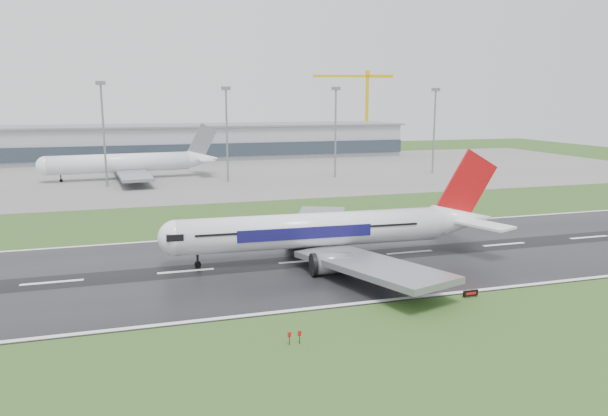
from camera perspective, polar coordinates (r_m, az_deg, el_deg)
name	(u,v)px	position (r m, az deg, el deg)	size (l,w,h in m)	color
ground	(186,272)	(94.45, -11.76, -6.26)	(520.00, 520.00, 0.00)	#2A4C1C
runway	(186,271)	(94.43, -11.76, -6.23)	(400.00, 45.00, 0.10)	black
apron	(155,175)	(216.96, -14.75, 3.21)	(400.00, 130.00, 0.08)	slate
terminal	(149,143)	(275.93, -15.31, 6.30)	(240.00, 36.00, 15.00)	#9597A0
main_airliner	(336,208)	(98.01, 3.25, -0.03)	(59.98, 57.13, 17.71)	white
parked_airliner	(127,153)	(207.88, -17.28, 5.30)	(62.09, 57.81, 18.20)	white
tower_crane	(367,111)	(315.16, 6.32, 9.66)	(43.24, 2.36, 42.81)	#E4B009
runway_sign	(470,294)	(84.16, 16.34, -8.24)	(2.30, 0.26, 1.04)	black
floodmast_2	(104,137)	(190.65, -19.41, 6.76)	(0.64, 0.64, 31.83)	gray
floodmast_3	(227,137)	(192.90, -7.73, 7.10)	(0.64, 0.64, 30.43)	gray
floodmast_4	(335,134)	(202.54, 3.17, 7.37)	(0.64, 0.64, 30.59)	gray
floodmast_5	(434,133)	(218.89, 12.90, 7.35)	(0.64, 0.64, 30.41)	gray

